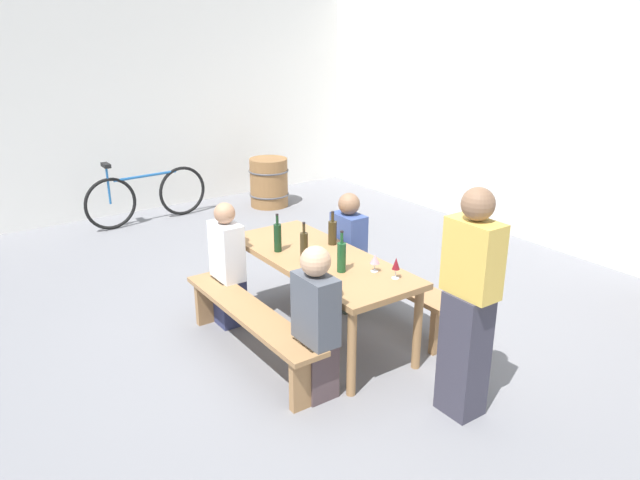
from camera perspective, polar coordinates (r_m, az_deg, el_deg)
name	(u,v)px	position (r m, az deg, el deg)	size (l,w,h in m)	color
ground_plane	(320,335)	(5.41, 0.00, -9.00)	(24.00, 24.00, 0.00)	slate
back_wall	(587,118)	(7.55, 23.97, 10.51)	(14.00, 0.20, 3.20)	silver
side_wall	(127,99)	(9.05, -17.76, 12.56)	(0.20, 7.76, 3.20)	silver
tasting_table	(320,266)	(5.12, 0.00, -2.46)	(1.90, 0.77, 0.75)	#9E7247
bench_near	(250,321)	(4.93, -6.62, -7.59)	(1.80, 0.30, 0.45)	#9E7247
bench_far	(381,281)	(5.63, 5.75, -3.89)	(1.80, 0.30, 0.45)	#9E7247
wine_bottle_0	(332,232)	(5.33, 1.19, 0.76)	(0.08, 0.08, 0.31)	#332814
wine_bottle_1	(342,256)	(4.74, 2.05, -1.56)	(0.07, 0.07, 0.34)	#194723
wine_bottle_2	(304,246)	(4.97, -1.52, -0.56)	(0.07, 0.07, 0.33)	#332814
wine_bottle_3	(278,237)	(5.17, -4.03, 0.28)	(0.07, 0.07, 0.34)	#143319
wine_glass_0	(396,264)	(4.65, 7.21, -2.31)	(0.06, 0.06, 0.17)	silver
wine_glass_1	(375,260)	(4.77, 5.21, -1.87)	(0.08, 0.08, 0.14)	silver
seated_guest_near_0	(228,268)	(5.45, -8.74, -2.60)	(0.34, 0.24, 1.15)	navy
seated_guest_near_1	(316,325)	(4.35, -0.41, -8.09)	(0.35, 0.24, 1.18)	#524144
seated_guest_far_0	(348,254)	(5.68, 2.69, -1.36)	(0.33, 0.24, 1.15)	#384136
standing_host	(468,309)	(4.18, 13.86, -6.31)	(0.38, 0.24, 1.65)	#393744
wine_barrel	(269,182)	(9.08, -4.86, 5.46)	(0.60, 0.60, 0.72)	olive
parked_bicycle_0	(147,196)	(8.62, -16.08, 4.03)	(0.21, 1.74, 0.90)	black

